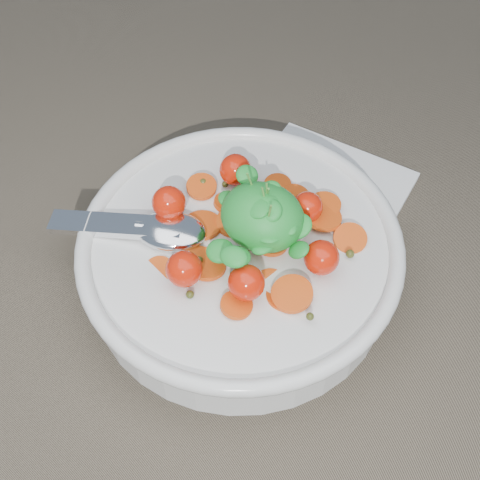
% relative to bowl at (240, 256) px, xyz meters
% --- Properties ---
extents(ground, '(6.00, 6.00, 0.00)m').
position_rel_bowl_xyz_m(ground, '(0.03, -0.02, -0.03)').
color(ground, '#6D614E').
rests_on(ground, ground).
extents(bowl, '(0.30, 0.28, 0.12)m').
position_rel_bowl_xyz_m(bowl, '(0.00, 0.00, 0.00)').
color(bowl, white).
rests_on(bowl, ground).
extents(napkin, '(0.16, 0.14, 0.01)m').
position_rel_bowl_xyz_m(napkin, '(0.03, 0.13, -0.03)').
color(napkin, white).
rests_on(napkin, ground).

